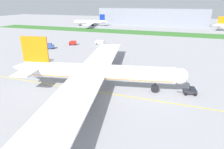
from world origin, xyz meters
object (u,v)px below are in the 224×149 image
at_px(ground_crew_wingwalker_port, 51,121).
at_px(parked_airliner_far_left, 91,22).
at_px(pushback_tug, 190,91).
at_px(service_truck_baggage_loader, 100,42).
at_px(service_truck_fuel_bowser, 73,43).
at_px(service_truck_catering_van, 49,46).
at_px(airliner_foreground, 95,72).

height_order(ground_crew_wingwalker_port, parked_airliner_far_left, parked_airliner_far_left).
xyz_separation_m(pushback_tug, parked_airliner_far_left, (-99.98, 145.77, 3.17)).
height_order(pushback_tug, service_truck_baggage_loader, service_truck_baggage_loader).
relative_size(pushback_tug, service_truck_fuel_bowser, 1.16).
distance_m(pushback_tug, service_truck_catering_van, 82.51).
bearing_deg(parked_airliner_far_left, ground_crew_wingwalker_port, -67.52).
bearing_deg(service_truck_baggage_loader, ground_crew_wingwalker_port, -74.47).
xyz_separation_m(service_truck_baggage_loader, service_truck_catering_van, (-22.69, -20.46, 0.19)).
distance_m(ground_crew_wingwalker_port, service_truck_baggage_loader, 85.29).
height_order(service_truck_fuel_bowser, service_truck_catering_van, service_truck_catering_van).
bearing_deg(service_truck_fuel_bowser, parked_airliner_far_left, 108.75).
bearing_deg(airliner_foreground, pushback_tug, 11.32).
distance_m(ground_crew_wingwalker_port, parked_airliner_far_left, 186.00).
height_order(pushback_tug, service_truck_catering_van, service_truck_catering_van).
height_order(service_truck_baggage_loader, service_truck_catering_van, service_truck_catering_van).
height_order(ground_crew_wingwalker_port, service_truck_catering_van, service_truck_catering_van).
height_order(pushback_tug, ground_crew_wingwalker_port, pushback_tug).
bearing_deg(service_truck_catering_van, parked_airliner_far_left, 103.07).
xyz_separation_m(airliner_foreground, pushback_tug, (27.69, 5.54, -4.31)).
distance_m(ground_crew_wingwalker_port, service_truck_catering_van, 76.70).
relative_size(pushback_tug, parked_airliner_far_left, 0.09).
bearing_deg(parked_airliner_far_left, service_truck_catering_van, -76.93).
bearing_deg(service_truck_fuel_bowser, pushback_tug, -36.29).
height_order(airliner_foreground, service_truck_fuel_bowser, airliner_foreground).
bearing_deg(ground_crew_wingwalker_port, pushback_tug, 42.08).
xyz_separation_m(pushback_tug, service_truck_fuel_bowser, (-67.27, 49.39, 0.38)).
bearing_deg(parked_airliner_far_left, airliner_foreground, -64.46).
distance_m(service_truck_baggage_loader, service_truck_catering_van, 30.56).
distance_m(service_truck_baggage_loader, parked_airliner_far_left, 101.87).
relative_size(airliner_foreground, parked_airliner_far_left, 1.45).
xyz_separation_m(service_truck_fuel_bowser, service_truck_catering_van, (-7.14, -13.74, 0.28)).
height_order(ground_crew_wingwalker_port, service_truck_baggage_loader, service_truck_baggage_loader).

